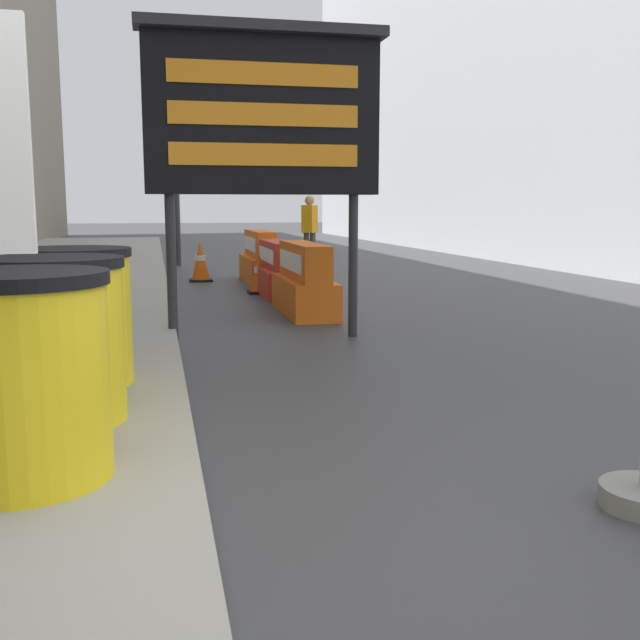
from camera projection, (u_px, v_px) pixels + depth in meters
ground_plane at (217, 587)px, 2.73m from camera, size 120.00×120.00×0.00m
barrel_drum_foreground at (20, 376)px, 3.33m from camera, size 0.81×0.81×0.94m
barrel_drum_middle at (54, 340)px, 4.24m from camera, size 0.81×0.81×0.94m
barrel_drum_back at (73, 316)px, 5.14m from camera, size 0.81×0.81×0.94m
message_board at (263, 113)px, 7.44m from camera, size 2.47×0.36×3.14m
jersey_barrier_orange_far at (304, 283)px, 9.60m from camera, size 0.56×1.82×0.91m
jersey_barrier_red_striped at (278, 272)px, 11.61m from camera, size 0.58×1.80×0.84m
jersey_barrier_orange_near at (260, 260)px, 13.57m from camera, size 0.56×1.90×0.94m
traffic_cone_near at (200, 262)px, 13.76m from camera, size 0.42×0.42×0.74m
traffic_cone_mid at (259, 274)px, 11.85m from camera, size 0.36×0.36×0.65m
traffic_light_near_curb at (175, 131)px, 16.90m from camera, size 0.28×0.44×4.22m
pedestrian_worker at (310, 225)px, 16.93m from camera, size 0.43×0.49×1.61m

